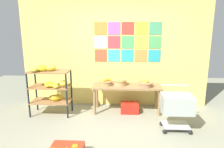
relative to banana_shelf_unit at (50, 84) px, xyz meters
The scene contains 9 objects.
ground 1.85m from the banana_shelf_unit, 35.86° to the right, with size 9.39×9.39×0.00m, color gray.
back_wall_with_art 1.74m from the banana_shelf_unit, 27.46° to the left, with size 4.57×0.07×2.89m.
banana_shelf_unit is the anchor object (origin of this frame).
display_table 1.72m from the banana_shelf_unit, ahead, with size 1.57×0.56×0.64m.
fruit_basket_back_right 2.12m from the banana_shelf_unit, ahead, with size 0.33×0.33×0.16m.
fruit_basket_right 1.56m from the banana_shelf_unit, 10.99° to the left, with size 0.34×0.34×0.18m.
fruit_basket_back_left 1.24m from the banana_shelf_unit, 12.64° to the left, with size 0.31×0.31×0.16m.
produce_crate_under_table 1.88m from the banana_shelf_unit, ahead, with size 0.41×0.35×0.21m, color red.
shopping_cart 2.70m from the banana_shelf_unit, 12.51° to the right, with size 0.57×0.47×0.84m.
Camera 1 is at (0.21, -3.28, 1.95)m, focal length 32.83 mm.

